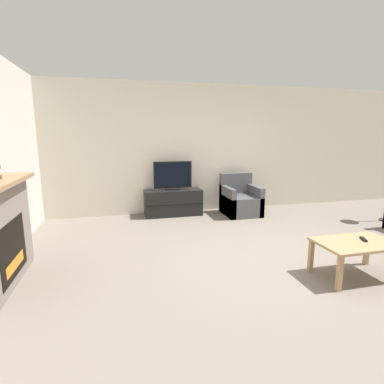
{
  "coord_description": "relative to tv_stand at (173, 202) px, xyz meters",
  "views": [
    {
      "loc": [
        -2.05,
        -3.44,
        1.66
      ],
      "look_at": [
        -1.03,
        0.61,
        0.85
      ],
      "focal_mm": 28.0,
      "sensor_mm": 36.0,
      "label": 1
    }
  ],
  "objects": [
    {
      "name": "ground_plane",
      "position": [
        0.96,
        -2.52,
        -0.27
      ],
      "size": [
        24.0,
        24.0,
        0.0
      ],
      "primitive_type": "plane",
      "color": "slate"
    },
    {
      "name": "wall_back",
      "position": [
        0.96,
        0.29,
        1.08
      ],
      "size": [
        12.0,
        0.06,
        2.7
      ],
      "color": "beige",
      "rests_on": "ground"
    },
    {
      "name": "tv_stand",
      "position": [
        0.0,
        0.0,
        0.0
      ],
      "size": [
        1.17,
        0.44,
        0.53
      ],
      "color": "black",
      "rests_on": "ground"
    },
    {
      "name": "tv",
      "position": [
        0.0,
        -0.0,
        0.54
      ],
      "size": [
        0.78,
        0.18,
        0.58
      ],
      "color": "black",
      "rests_on": "tv_stand"
    },
    {
      "name": "armchair",
      "position": [
        1.38,
        -0.26,
        0.01
      ],
      "size": [
        0.7,
        0.76,
        0.84
      ],
      "color": "#4C4C51",
      "rests_on": "ground"
    },
    {
      "name": "coffee_table",
      "position": [
        1.57,
        -3.23,
        0.1
      ],
      "size": [
        0.9,
        0.57,
        0.43
      ],
      "color": "#A37F56",
      "rests_on": "ground"
    },
    {
      "name": "remote",
      "position": [
        1.7,
        -3.19,
        0.17
      ],
      "size": [
        0.1,
        0.15,
        0.02
      ],
      "rotation": [
        0.0,
        0.0,
        -0.41
      ],
      "color": "black",
      "rests_on": "coffee_table"
    }
  ]
}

